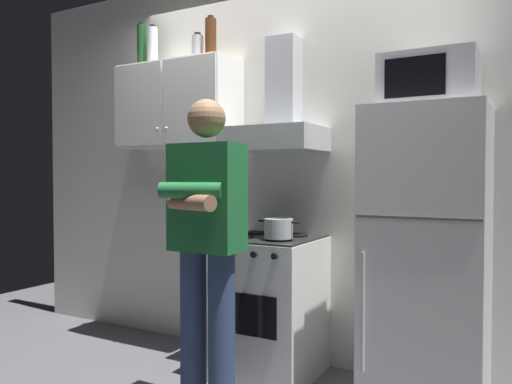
# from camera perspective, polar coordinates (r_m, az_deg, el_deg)

# --- Properties ---
(back_wall_tiled) EXTENTS (4.80, 0.10, 2.70)m
(back_wall_tiled) POSITION_cam_1_polar(r_m,az_deg,el_deg) (3.39, 4.92, 3.65)
(back_wall_tiled) COLOR silver
(back_wall_tiled) RESTS_ON ground_plane
(upper_cabinet) EXTENTS (0.90, 0.37, 0.60)m
(upper_cabinet) POSITION_cam_1_polar(r_m,az_deg,el_deg) (3.67, -8.96, 9.76)
(upper_cabinet) COLOR white
(stove_oven) EXTENTS (0.60, 0.62, 0.87)m
(stove_oven) POSITION_cam_1_polar(r_m,az_deg,el_deg) (3.19, 1.41, -12.84)
(stove_oven) COLOR white
(stove_oven) RESTS_ON ground_plane
(range_hood) EXTENTS (0.60, 0.44, 0.75)m
(range_hood) POSITION_cam_1_polar(r_m,az_deg,el_deg) (3.23, 2.48, 8.16)
(range_hood) COLOR #B7BABF
(refrigerator) EXTENTS (0.60, 0.62, 1.60)m
(refrigerator) POSITION_cam_1_polar(r_m,az_deg,el_deg) (2.82, 18.96, -7.26)
(refrigerator) COLOR silver
(refrigerator) RESTS_ON ground_plane
(microwave) EXTENTS (0.48, 0.37, 0.28)m
(microwave) POSITION_cam_1_polar(r_m,az_deg,el_deg) (2.85, 19.21, 11.83)
(microwave) COLOR #B7BABF
(microwave) RESTS_ON refrigerator
(person_standing) EXTENTS (0.38, 0.33, 1.64)m
(person_standing) POSITION_cam_1_polar(r_m,az_deg,el_deg) (2.62, -5.72, -5.63)
(person_standing) COLOR navy
(person_standing) RESTS_ON ground_plane
(cooking_pot) EXTENTS (0.27, 0.17, 0.12)m
(cooking_pot) POSITION_cam_1_polar(r_m,az_deg,el_deg) (2.94, 2.60, -4.19)
(cooking_pot) COLOR #B7BABF
(cooking_pot) RESTS_ON stove_oven
(bottle_rum_dark) EXTENTS (0.08, 0.08, 0.30)m
(bottle_rum_dark) POSITION_cam_1_polar(r_m,az_deg,el_deg) (3.61, -5.21, 17.10)
(bottle_rum_dark) COLOR #47230F
(bottle_rum_dark) RESTS_ON upper_cabinet
(bottle_canister_steel) EXTENTS (0.08, 0.08, 0.19)m
(bottle_canister_steel) POSITION_cam_1_polar(r_m,az_deg,el_deg) (3.64, -6.71, 16.09)
(bottle_canister_steel) COLOR #B2B5BA
(bottle_canister_steel) RESTS_ON upper_cabinet
(bottle_wine_green) EXTENTS (0.07, 0.07, 0.35)m
(bottle_wine_green) POSITION_cam_1_polar(r_m,az_deg,el_deg) (3.99, -12.93, 15.92)
(bottle_wine_green) COLOR #19471E
(bottle_wine_green) RESTS_ON upper_cabinet
(bottle_vodka_clear) EXTENTS (0.08, 0.08, 0.31)m
(bottle_vodka_clear) POSITION_cam_1_polar(r_m,az_deg,el_deg) (3.91, -11.76, 15.94)
(bottle_vodka_clear) COLOR silver
(bottle_vodka_clear) RESTS_ON upper_cabinet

